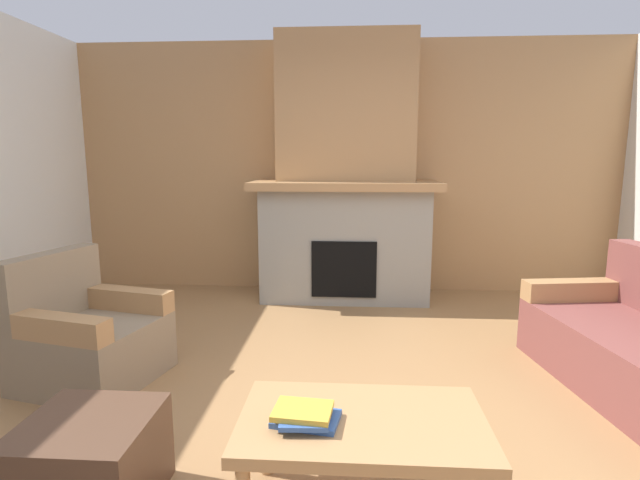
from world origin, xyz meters
The scene contains 7 objects.
ground centered at (0.00, 0.00, 0.00)m, with size 9.00×9.00×0.00m, color olive.
wall_back_wood_panel centered at (0.00, 3.00, 1.35)m, with size 6.00×0.12×2.70m, color #A87A4C.
fireplace centered at (0.00, 2.62, 1.16)m, with size 1.90×0.82×2.70m.
armchair centered at (-1.67, 0.51, 0.29)m, with size 0.91×0.91×0.85m.
coffee_table centered at (0.12, -0.62, 0.38)m, with size 1.00×0.60×0.43m.
ottoman centered at (-1.01, -0.66, 0.20)m, with size 0.52×0.52×0.40m, color #4C3323.
book_stack_near_edge centered at (-0.11, -0.68, 0.46)m, with size 0.28×0.23×0.07m.
Camera 1 is at (0.07, -2.45, 1.47)m, focal length 27.34 mm.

